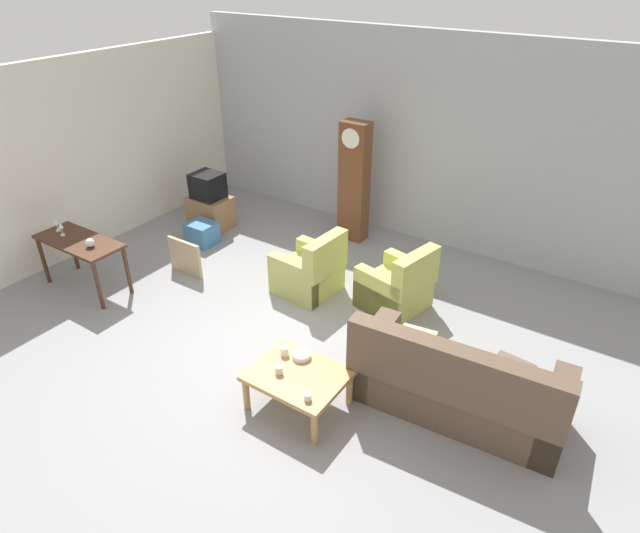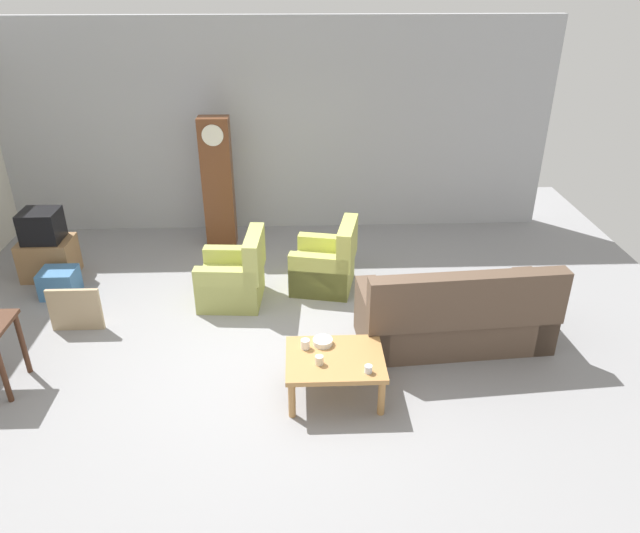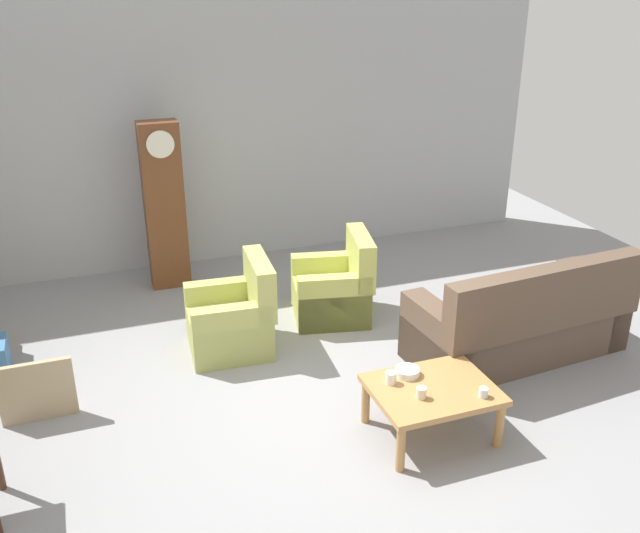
{
  "view_description": "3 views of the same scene",
  "coord_description": "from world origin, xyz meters",
  "px_view_note": "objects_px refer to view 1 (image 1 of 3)",
  "views": [
    {
      "loc": [
        3.17,
        -4.08,
        4.15
      ],
      "look_at": [
        0.15,
        0.47,
        0.95
      ],
      "focal_mm": 30.53,
      "sensor_mm": 36.0,
      "label": 1
    },
    {
      "loc": [
        0.32,
        -5.43,
        3.88
      ],
      "look_at": [
        0.56,
        0.54,
        0.78
      ],
      "focal_mm": 33.33,
      "sensor_mm": 36.0,
      "label": 2
    },
    {
      "loc": [
        -1.75,
        -4.76,
        3.44
      ],
      "look_at": [
        0.25,
        0.74,
        0.94
      ],
      "focal_mm": 39.08,
      "sensor_mm": 36.0,
      "label": 3
    }
  ],
  "objects_px": {
    "console_table_dark": "(80,247)",
    "storage_box_blue": "(202,233)",
    "tv_stand_cabinet": "(211,212)",
    "cup_blue_rimmed": "(308,397)",
    "grandfather_clock": "(354,182)",
    "wine_glass_tall": "(56,223)",
    "cup_white_porcelain": "(284,351)",
    "tv_crt": "(208,186)",
    "couch_floral": "(457,386)",
    "armchair_olive_near": "(310,272)",
    "wine_glass_mid": "(61,226)",
    "cup_cream_tall": "(279,370)",
    "coffee_table_wood": "(298,378)",
    "armchair_olive_far": "(397,288)",
    "framed_picture_leaning": "(185,257)",
    "bowl_white_stacked": "(302,355)",
    "glass_dome_cloche": "(90,243)"
  },
  "relations": [
    {
      "from": "cup_white_porcelain",
      "to": "glass_dome_cloche",
      "type": "bearing_deg",
      "value": 179.19
    },
    {
      "from": "armchair_olive_near",
      "to": "bowl_white_stacked",
      "type": "relative_size",
      "value": 4.6
    },
    {
      "from": "armchair_olive_far",
      "to": "console_table_dark",
      "type": "bearing_deg",
      "value": -153.02
    },
    {
      "from": "armchair_olive_far",
      "to": "storage_box_blue",
      "type": "relative_size",
      "value": 2.1
    },
    {
      "from": "tv_crt",
      "to": "bowl_white_stacked",
      "type": "height_order",
      "value": "tv_crt"
    },
    {
      "from": "wine_glass_tall",
      "to": "wine_glass_mid",
      "type": "distance_m",
      "value": 0.19
    },
    {
      "from": "framed_picture_leaning",
      "to": "wine_glass_mid",
      "type": "relative_size",
      "value": 2.79
    },
    {
      "from": "couch_floral",
      "to": "tv_crt",
      "type": "distance_m",
      "value": 5.45
    },
    {
      "from": "console_table_dark",
      "to": "storage_box_blue",
      "type": "xyz_separation_m",
      "value": [
        0.38,
        1.87,
        -0.47
      ]
    },
    {
      "from": "cup_blue_rimmed",
      "to": "coffee_table_wood",
      "type": "bearing_deg",
      "value": 140.12
    },
    {
      "from": "couch_floral",
      "to": "grandfather_clock",
      "type": "distance_m",
      "value": 4.09
    },
    {
      "from": "armchair_olive_far",
      "to": "cup_white_porcelain",
      "type": "bearing_deg",
      "value": -98.73
    },
    {
      "from": "armchair_olive_far",
      "to": "cup_blue_rimmed",
      "type": "xyz_separation_m",
      "value": [
        0.27,
        -2.44,
        0.17
      ]
    },
    {
      "from": "armchair_olive_near",
      "to": "cup_white_porcelain",
      "type": "xyz_separation_m",
      "value": [
        0.86,
        -1.72,
        0.18
      ]
    },
    {
      "from": "armchair_olive_near",
      "to": "bowl_white_stacked",
      "type": "distance_m",
      "value": 1.96
    },
    {
      "from": "storage_box_blue",
      "to": "cup_blue_rimmed",
      "type": "distance_m",
      "value": 4.41
    },
    {
      "from": "armchair_olive_far",
      "to": "glass_dome_cloche",
      "type": "distance_m",
      "value": 4.07
    },
    {
      "from": "storage_box_blue",
      "to": "cup_blue_rimmed",
      "type": "bearing_deg",
      "value": -32.32
    },
    {
      "from": "tv_stand_cabinet",
      "to": "cup_blue_rimmed",
      "type": "relative_size",
      "value": 9.13
    },
    {
      "from": "tv_stand_cabinet",
      "to": "tv_crt",
      "type": "bearing_deg",
      "value": 0.0
    },
    {
      "from": "tv_stand_cabinet",
      "to": "wine_glass_tall",
      "type": "height_order",
      "value": "wine_glass_tall"
    },
    {
      "from": "tv_stand_cabinet",
      "to": "cup_blue_rimmed",
      "type": "distance_m",
      "value": 4.97
    },
    {
      "from": "framed_picture_leaning",
      "to": "bowl_white_stacked",
      "type": "relative_size",
      "value": 3.0
    },
    {
      "from": "tv_stand_cabinet",
      "to": "couch_floral",
      "type": "bearing_deg",
      "value": -19.78
    },
    {
      "from": "cup_white_porcelain",
      "to": "cup_cream_tall",
      "type": "relative_size",
      "value": 1.11
    },
    {
      "from": "storage_box_blue",
      "to": "glass_dome_cloche",
      "type": "xyz_separation_m",
      "value": [
        -0.07,
        -1.9,
        0.63
      ]
    },
    {
      "from": "armchair_olive_far",
      "to": "bowl_white_stacked",
      "type": "height_order",
      "value": "armchair_olive_far"
    },
    {
      "from": "cup_cream_tall",
      "to": "grandfather_clock",
      "type": "bearing_deg",
      "value": 109.81
    },
    {
      "from": "framed_picture_leaning",
      "to": "wine_glass_tall",
      "type": "height_order",
      "value": "wine_glass_tall"
    },
    {
      "from": "tv_crt",
      "to": "cup_white_porcelain",
      "type": "relative_size",
      "value": 4.9
    },
    {
      "from": "armchair_olive_near",
      "to": "coffee_table_wood",
      "type": "height_order",
      "value": "armchair_olive_near"
    },
    {
      "from": "console_table_dark",
      "to": "couch_floral",
      "type": "bearing_deg",
      "value": 6.21
    },
    {
      "from": "cup_white_porcelain",
      "to": "tv_crt",
      "type": "bearing_deg",
      "value": 144.26
    },
    {
      "from": "tv_stand_cabinet",
      "to": "wine_glass_mid",
      "type": "relative_size",
      "value": 3.17
    },
    {
      "from": "cup_blue_rimmed",
      "to": "wine_glass_mid",
      "type": "height_order",
      "value": "wine_glass_mid"
    },
    {
      "from": "cup_cream_tall",
      "to": "armchair_olive_near",
      "type": "bearing_deg",
      "value": 116.61
    },
    {
      "from": "wine_glass_mid",
      "to": "couch_floral",
      "type": "bearing_deg",
      "value": 6.29
    },
    {
      "from": "grandfather_clock",
      "to": "wine_glass_tall",
      "type": "relative_size",
      "value": 9.75
    },
    {
      "from": "console_table_dark",
      "to": "coffee_table_wood",
      "type": "bearing_deg",
      "value": -3.59
    },
    {
      "from": "armchair_olive_far",
      "to": "storage_box_blue",
      "type": "bearing_deg",
      "value": -178.62
    },
    {
      "from": "armchair_olive_near",
      "to": "cup_cream_tall",
      "type": "xyz_separation_m",
      "value": [
        0.99,
        -1.98,
        0.17
      ]
    },
    {
      "from": "grandfather_clock",
      "to": "console_table_dark",
      "type": "bearing_deg",
      "value": -124.19
    },
    {
      "from": "framed_picture_leaning",
      "to": "cup_blue_rimmed",
      "type": "height_order",
      "value": "framed_picture_leaning"
    },
    {
      "from": "tv_stand_cabinet",
      "to": "wine_glass_mid",
      "type": "distance_m",
      "value": 2.55
    },
    {
      "from": "tv_stand_cabinet",
      "to": "storage_box_blue",
      "type": "bearing_deg",
      "value": -60.06
    },
    {
      "from": "tv_crt",
      "to": "cup_cream_tall",
      "type": "xyz_separation_m",
      "value": [
        3.58,
        -2.75,
        -0.27
      ]
    },
    {
      "from": "storage_box_blue",
      "to": "armchair_olive_near",
      "type": "bearing_deg",
      "value": -5.66
    },
    {
      "from": "console_table_dark",
      "to": "wine_glass_tall",
      "type": "relative_size",
      "value": 6.56
    },
    {
      "from": "grandfather_clock",
      "to": "framed_picture_leaning",
      "type": "height_order",
      "value": "grandfather_clock"
    },
    {
      "from": "console_table_dark",
      "to": "wine_glass_tall",
      "type": "xyz_separation_m",
      "value": [
        -0.46,
        0.01,
        0.24
      ]
    }
  ]
}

